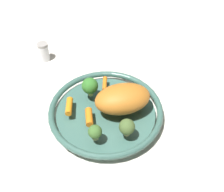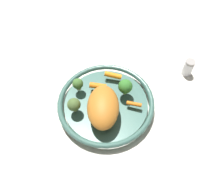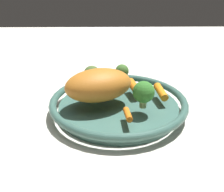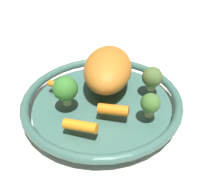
# 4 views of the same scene
# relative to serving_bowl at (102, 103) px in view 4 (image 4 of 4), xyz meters

# --- Properties ---
(ground_plane) EXTENTS (2.34, 2.34, 0.00)m
(ground_plane) POSITION_rel_serving_bowl_xyz_m (0.00, 0.00, -0.02)
(ground_plane) COLOR silver
(serving_bowl) EXTENTS (0.35, 0.35, 0.04)m
(serving_bowl) POSITION_rel_serving_bowl_xyz_m (0.00, 0.00, 0.00)
(serving_bowl) COLOR #3D665B
(serving_bowl) RESTS_ON ground_plane
(roast_chicken_piece) EXTENTS (0.20, 0.16, 0.08)m
(roast_chicken_piece) POSITION_rel_serving_bowl_xyz_m (-0.05, -0.01, 0.06)
(roast_chicken_piece) COLOR #BE6E24
(roast_chicken_piece) RESTS_ON serving_bowl
(baby_carrot_near_rim) EXTENTS (0.03, 0.07, 0.03)m
(baby_carrot_near_rim) POSITION_rel_serving_bowl_xyz_m (0.11, 0.01, 0.03)
(baby_carrot_near_rim) COLOR orange
(baby_carrot_near_rim) RESTS_ON serving_bowl
(baby_carrot_back) EXTENTS (0.02, 0.06, 0.02)m
(baby_carrot_back) POSITION_rel_serving_bowl_xyz_m (0.02, -0.10, 0.03)
(baby_carrot_back) COLOR orange
(baby_carrot_back) RESTS_ON serving_bowl
(baby_carrot_right) EXTENTS (0.03, 0.07, 0.02)m
(baby_carrot_right) POSITION_rel_serving_bowl_xyz_m (0.04, 0.05, 0.03)
(baby_carrot_right) COLOR orange
(baby_carrot_right) RESTS_ON serving_bowl
(broccoli_floret_edge) EXTENTS (0.05, 0.05, 0.07)m
(broccoli_floret_edge) POSITION_rel_serving_bowl_xyz_m (0.06, -0.05, 0.06)
(broccoli_floret_edge) COLOR #97A966
(broccoli_floret_edge) RESTS_ON serving_bowl
(broccoli_floret_mid) EXTENTS (0.04, 0.04, 0.05)m
(broccoli_floret_mid) POSITION_rel_serving_bowl_xyz_m (0.01, 0.11, 0.05)
(broccoli_floret_mid) COLOR tan
(broccoli_floret_mid) RESTS_ON serving_bowl
(broccoli_floret_large) EXTENTS (0.05, 0.05, 0.06)m
(broccoli_floret_large) POSITION_rel_serving_bowl_xyz_m (-0.07, 0.09, 0.05)
(broccoli_floret_large) COLOR tan
(broccoli_floret_large) RESTS_ON serving_bowl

